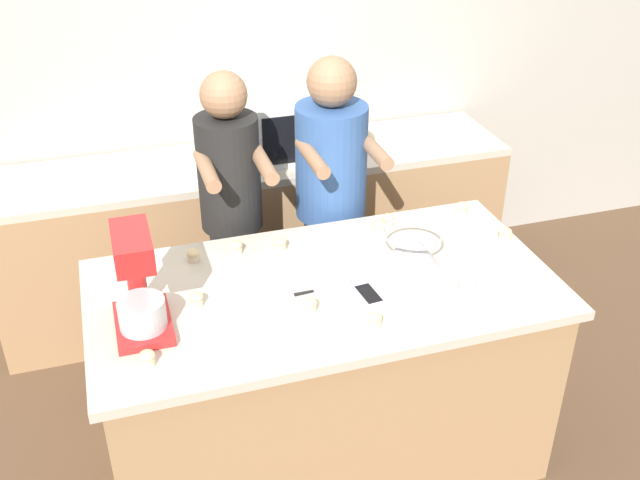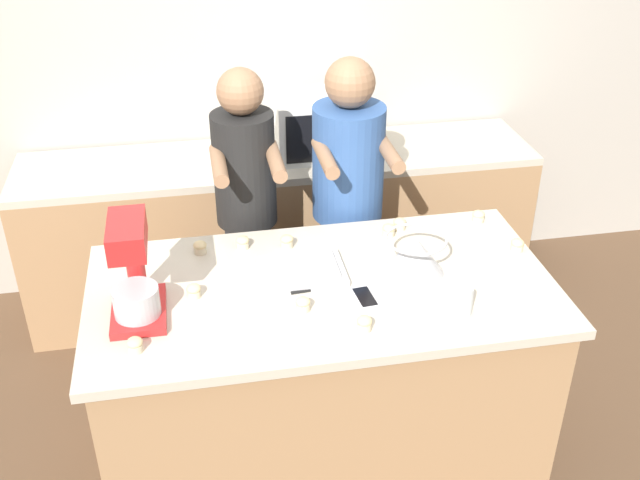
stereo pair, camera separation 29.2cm
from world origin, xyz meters
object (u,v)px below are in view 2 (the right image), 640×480
object	(u,v)px
drinking_glass	(464,300)
cupcake_3	(200,247)
cupcake_2	(364,323)
cupcake_4	(194,291)
baking_tray	(302,270)
mixing_bowl	(415,254)
person_right	(347,212)
cupcake_10	(400,224)
cupcake_9	(478,216)
person_left	(247,220)
cupcake_5	(303,304)
cupcake_7	(243,242)
cupcake_0	(135,345)
cupcake_8	(287,241)
cupcake_6	(389,230)
stand_mixer	(133,275)
cupcake_1	(517,245)
knife	(314,289)
microwave_oven	(320,125)

from	to	relation	value
drinking_glass	cupcake_3	xyz separation A→B (m)	(-0.95, 0.62, -0.03)
cupcake_2	cupcake_4	bearing A→B (deg)	151.70
baking_tray	cupcake_3	size ratio (longest dim) A/B	6.10
baking_tray	mixing_bowl	bearing A→B (deg)	-8.64
person_right	cupcake_10	bearing A→B (deg)	-62.44
drinking_glass	cupcake_9	distance (m)	0.73
person_left	mixing_bowl	bearing A→B (deg)	-47.16
cupcake_5	cupcake_7	distance (m)	0.53
person_left	cupcake_0	xyz separation A→B (m)	(-0.49, -0.98, 0.09)
drinking_glass	cupcake_3	world-z (taller)	drinking_glass
baking_tray	cupcake_8	xyz separation A→B (m)	(-0.03, 0.22, 0.01)
drinking_glass	cupcake_4	xyz separation A→B (m)	(-0.99, 0.29, -0.03)
cupcake_8	cupcake_0	bearing A→B (deg)	-136.03
mixing_bowl	cupcake_6	world-z (taller)	mixing_bowl
person_left	cupcake_0	distance (m)	1.10
cupcake_5	cupcake_9	distance (m)	1.04
stand_mixer	drinking_glass	xyz separation A→B (m)	(1.19, -0.21, -0.12)
cupcake_2	cupcake_10	xyz separation A→B (m)	(0.33, 0.69, 0.00)
cupcake_1	cupcake_3	distance (m)	1.35
cupcake_6	person_left	bearing A→B (deg)	148.48
person_right	stand_mixer	world-z (taller)	person_right
knife	cupcake_7	bearing A→B (deg)	123.40
baking_tray	cupcake_9	world-z (taller)	cupcake_9
person_right	drinking_glass	xyz separation A→B (m)	(0.23, -0.97, 0.13)
mixing_bowl	cupcake_4	xyz separation A→B (m)	(-0.89, -0.02, -0.06)
cupcake_0	cupcake_7	size ratio (longest dim) A/B	1.00
microwave_oven	cupcake_10	xyz separation A→B (m)	(0.19, -0.90, -0.13)
person_left	cupcake_1	world-z (taller)	person_left
cupcake_7	person_right	bearing A→B (deg)	33.06
cupcake_7	mixing_bowl	bearing A→B (deg)	-25.24
cupcake_2	microwave_oven	bearing A→B (deg)	85.20
knife	cupcake_10	world-z (taller)	cupcake_10
cupcake_8	cupcake_9	world-z (taller)	same
person_left	cupcake_4	size ratio (longest dim) A/B	28.24
person_left	person_right	bearing A→B (deg)	0.16
cupcake_3	cupcake_9	xyz separation A→B (m)	(1.26, 0.04, 0.00)
knife	cupcake_4	size ratio (longest dim) A/B	3.91
microwave_oven	cupcake_0	xyz separation A→B (m)	(-0.95, -1.56, -0.13)
stand_mixer	knife	xyz separation A→B (m)	(0.67, 0.04, -0.17)
cupcake_4	cupcake_9	world-z (taller)	same
cupcake_5	stand_mixer	bearing A→B (deg)	172.06
mixing_bowl	baking_tray	world-z (taller)	mixing_bowl
person_left	cupcake_2	bearing A→B (deg)	-71.95
cupcake_6	cupcake_9	bearing A→B (deg)	6.27
drinking_glass	knife	xyz separation A→B (m)	(-0.52, 0.25, -0.06)
stand_mixer	baking_tray	world-z (taller)	stand_mixer
person_right	cupcake_7	world-z (taller)	person_right
cupcake_5	cupcake_10	xyz separation A→B (m)	(0.53, 0.53, 0.00)
person_left	drinking_glass	bearing A→B (deg)	-53.79
microwave_oven	cupcake_1	distance (m)	1.34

